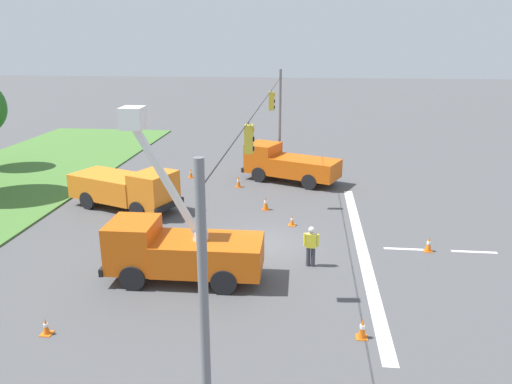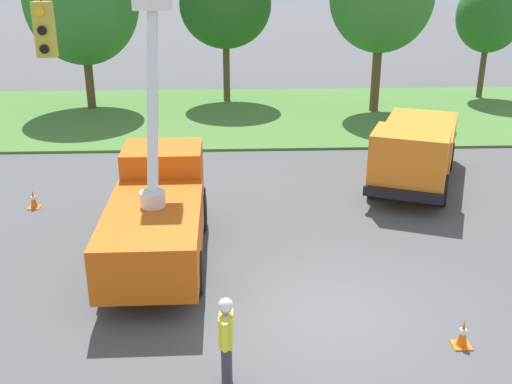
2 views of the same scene
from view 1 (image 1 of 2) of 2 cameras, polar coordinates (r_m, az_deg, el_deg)
ground_plane at (r=23.54m, az=0.76°, el=-5.87°), size 200.00×200.00×0.00m
lane_markings at (r=23.82m, az=15.54°, el=-6.24°), size 17.60×15.25×0.01m
signal_gantry at (r=22.17m, az=0.80°, el=4.23°), size 26.20×0.33×7.20m
utility_truck_bucket_lift at (r=19.91m, az=-8.92°, el=-6.22°), size 2.38×6.19×6.84m
utility_truck_support_near at (r=28.72m, az=-14.59°, el=0.47°), size 4.61×6.79×2.34m
utility_truck_support_far at (r=33.24m, az=3.63°, el=3.22°), size 4.56×6.73×2.40m
road_worker at (r=21.05m, az=6.31°, el=-5.92°), size 0.27×0.65×1.77m
traffic_cone_foreground_right at (r=32.06m, az=-2.02°, el=1.21°), size 0.36×0.36×0.76m
traffic_cone_mid_left at (r=23.85m, az=19.13°, el=-5.63°), size 0.36×0.36×0.73m
traffic_cone_mid_right at (r=27.84m, az=1.12°, el=-1.25°), size 0.36×0.36×0.81m
traffic_cone_near_bucket at (r=34.55m, az=-7.46°, el=2.15°), size 0.36×0.36×0.66m
traffic_cone_lane_edge_a at (r=16.88m, az=12.05°, el=-14.98°), size 0.36×0.36×0.71m
traffic_cone_lane_edge_b at (r=25.65m, az=4.14°, el=-3.25°), size 0.36×0.36×0.59m
traffic_cone_far_left at (r=18.09m, az=-22.88°, el=-14.01°), size 0.36×0.36×0.58m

